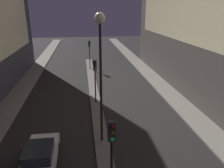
% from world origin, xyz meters
% --- Properties ---
extents(median_strip, '(1.01, 32.97, 0.12)m').
position_xyz_m(median_strip, '(0.00, 17.49, 0.06)').
color(median_strip, '#66605B').
rests_on(median_strip, ground).
extents(traffic_light_near, '(0.32, 0.42, 4.11)m').
position_xyz_m(traffic_light_near, '(0.00, 4.11, 3.14)').
color(traffic_light_near, black).
rests_on(traffic_light_near, median_strip).
extents(traffic_light_mid, '(0.32, 0.42, 4.11)m').
position_xyz_m(traffic_light_mid, '(0.00, 15.25, 3.14)').
color(traffic_light_mid, black).
rests_on(traffic_light_mid, median_strip).
extents(traffic_light_far, '(0.32, 0.42, 4.11)m').
position_xyz_m(traffic_light_far, '(0.00, 27.80, 3.14)').
color(traffic_light_far, black).
rests_on(traffic_light_far, median_strip).
extents(street_lamp, '(0.62, 0.62, 8.29)m').
position_xyz_m(street_lamp, '(0.00, 9.02, 6.25)').
color(street_lamp, black).
rests_on(street_lamp, median_strip).
extents(car_left_lane, '(1.76, 4.12, 1.51)m').
position_xyz_m(car_left_lane, '(-3.66, 6.89, 0.76)').
color(car_left_lane, silver).
rests_on(car_left_lane, ground).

